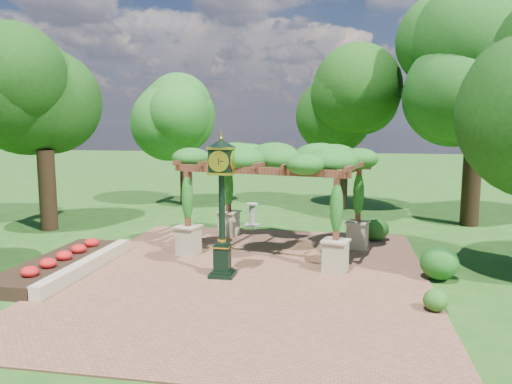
# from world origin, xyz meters

# --- Properties ---
(ground) EXTENTS (120.00, 120.00, 0.00)m
(ground) POSITION_xyz_m (0.00, 0.00, 0.00)
(ground) COLOR #1E4714
(ground) RESTS_ON ground
(brick_plaza) EXTENTS (10.00, 12.00, 0.04)m
(brick_plaza) POSITION_xyz_m (0.00, 1.00, 0.02)
(brick_plaza) COLOR brown
(brick_plaza) RESTS_ON ground
(border_wall) EXTENTS (0.35, 5.00, 0.40)m
(border_wall) POSITION_xyz_m (-4.60, 0.50, 0.20)
(border_wall) COLOR #C6B793
(border_wall) RESTS_ON ground
(flower_bed) EXTENTS (1.50, 5.00, 0.36)m
(flower_bed) POSITION_xyz_m (-5.50, 0.50, 0.18)
(flower_bed) COLOR red
(flower_bed) RESTS_ON ground
(pedestal_clock) EXTENTS (0.78, 0.78, 3.90)m
(pedestal_clock) POSITION_xyz_m (-0.64, 0.77, 2.34)
(pedestal_clock) COLOR black
(pedestal_clock) RESTS_ON brick_plaza
(pergola) EXTENTS (6.36, 4.77, 3.59)m
(pergola) POSITION_xyz_m (0.40, 3.77, 2.94)
(pergola) COLOR tan
(pergola) RESTS_ON brick_plaza
(sundial) EXTENTS (0.64, 0.64, 0.97)m
(sundial) POSITION_xyz_m (-1.12, 7.81, 0.42)
(sundial) COLOR #96978F
(sundial) RESTS_ON ground
(shrub_front) EXTENTS (0.63, 0.63, 0.50)m
(shrub_front) POSITION_xyz_m (4.77, -0.89, 0.29)
(shrub_front) COLOR #245819
(shrub_front) RESTS_ON brick_plaza
(shrub_mid) EXTENTS (1.09, 1.09, 0.93)m
(shrub_mid) POSITION_xyz_m (5.27, 1.58, 0.50)
(shrub_mid) COLOR #195116
(shrub_mid) RESTS_ON brick_plaza
(shrub_back) EXTENTS (1.21, 1.21, 0.84)m
(shrub_back) POSITION_xyz_m (3.82, 5.95, 0.46)
(shrub_back) COLOR #215619
(shrub_back) RESTS_ON brick_plaza
(tree_west_near) EXTENTS (4.46, 4.46, 8.30)m
(tree_west_near) POSITION_xyz_m (-9.08, 5.66, 5.70)
(tree_west_near) COLOR #301F13
(tree_west_near) RESTS_ON ground
(tree_west_far) EXTENTS (3.65, 3.65, 7.11)m
(tree_west_far) POSITION_xyz_m (-5.57, 12.68, 4.87)
(tree_west_far) COLOR black
(tree_west_far) RESTS_ON ground
(tree_north) EXTENTS (3.85, 3.85, 8.05)m
(tree_north) POSITION_xyz_m (2.46, 12.76, 5.51)
(tree_north) COLOR #382616
(tree_north) RESTS_ON ground
(tree_east_far) EXTENTS (4.92, 4.92, 9.87)m
(tree_east_far) POSITION_xyz_m (7.88, 9.62, 6.78)
(tree_east_far) COLOR black
(tree_east_far) RESTS_ON ground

